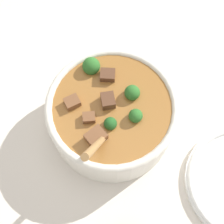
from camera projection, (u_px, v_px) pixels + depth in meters
name	position (u px, v px, depth m)	size (l,w,h in m)	color
ground_plane	(112.00, 124.00, 0.72)	(4.00, 4.00, 0.00)	silver
stew_bowl	(112.00, 113.00, 0.66)	(0.27, 0.28, 0.27)	white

